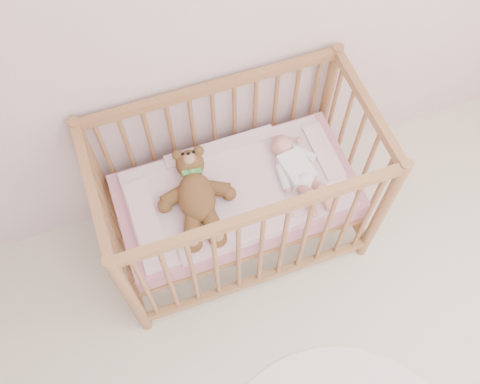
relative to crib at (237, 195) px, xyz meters
name	(u,v)px	position (x,y,z in m)	size (l,w,h in m)	color
crib	(237,195)	(0.00, 0.00, 0.00)	(1.36, 0.76, 1.00)	#AD7C49
mattress	(237,196)	(0.00, 0.00, -0.01)	(1.22, 0.62, 0.13)	pink
blanket	(237,189)	(0.00, 0.00, 0.06)	(1.10, 0.58, 0.06)	#F0A5B9
baby	(297,167)	(0.31, -0.02, 0.14)	(0.25, 0.51, 0.12)	white
teddy_bear	(197,197)	(-0.21, -0.02, 0.15)	(0.41, 0.58, 0.16)	brown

